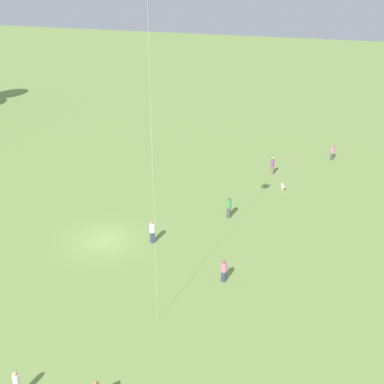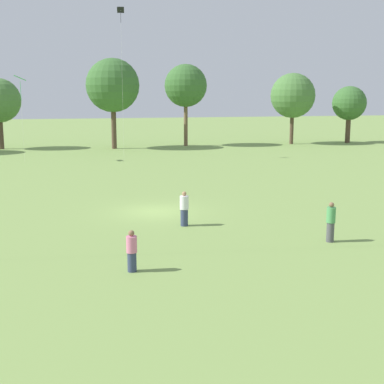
{
  "view_description": "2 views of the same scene",
  "coord_description": "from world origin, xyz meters",
  "px_view_note": "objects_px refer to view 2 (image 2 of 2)",
  "views": [
    {
      "loc": [
        -33.29,
        -18.15,
        20.68
      ],
      "look_at": [
        0.98,
        -7.04,
        4.74
      ],
      "focal_mm": 50.0,
      "sensor_mm": 36.0,
      "label": 1
    },
    {
      "loc": [
        -5.04,
        -30.74,
        6.96
      ],
      "look_at": [
        0.71,
        -6.42,
        2.31
      ],
      "focal_mm": 50.0,
      "sensor_mm": 36.0,
      "label": 2
    }
  ],
  "objects_px": {
    "person_1": "(132,251)",
    "kite_2": "(20,80)",
    "person_2": "(331,222)",
    "kite_3": "(121,22)",
    "person_4": "(184,209)"
  },
  "relations": [
    {
      "from": "person_2",
      "to": "kite_2",
      "type": "height_order",
      "value": "kite_2"
    },
    {
      "from": "person_1",
      "to": "person_4",
      "type": "bearing_deg",
      "value": -34.02
    },
    {
      "from": "person_1",
      "to": "kite_3",
      "type": "distance_m",
      "value": 38.24
    },
    {
      "from": "person_2",
      "to": "person_4",
      "type": "xyz_separation_m",
      "value": [
        -6.06,
        4.61,
        -0.04
      ]
    },
    {
      "from": "person_2",
      "to": "kite_2",
      "type": "relative_size",
      "value": 0.22
    },
    {
      "from": "person_4",
      "to": "kite_3",
      "type": "bearing_deg",
      "value": 170.0
    },
    {
      "from": "person_2",
      "to": "kite_3",
      "type": "relative_size",
      "value": 0.12
    },
    {
      "from": "kite_2",
      "to": "person_4",
      "type": "bearing_deg",
      "value": -122.97
    },
    {
      "from": "kite_2",
      "to": "person_1",
      "type": "bearing_deg",
      "value": -131.64
    },
    {
      "from": "person_1",
      "to": "kite_2",
      "type": "distance_m",
      "value": 37.75
    },
    {
      "from": "person_4",
      "to": "kite_2",
      "type": "height_order",
      "value": "kite_2"
    },
    {
      "from": "person_1",
      "to": "kite_2",
      "type": "height_order",
      "value": "kite_2"
    },
    {
      "from": "person_2",
      "to": "kite_3",
      "type": "height_order",
      "value": "kite_3"
    },
    {
      "from": "person_4",
      "to": "kite_3",
      "type": "distance_m",
      "value": 31.81
    },
    {
      "from": "person_2",
      "to": "person_4",
      "type": "distance_m",
      "value": 7.62
    }
  ]
}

